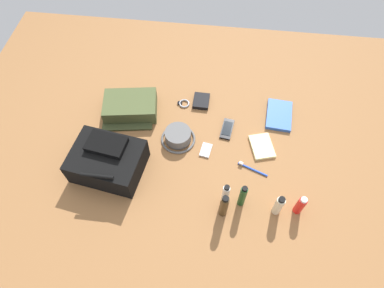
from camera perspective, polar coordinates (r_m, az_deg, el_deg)
The scene contains 16 objects.
ground_plane at distance 1.76m, azimuth -0.00°, elevation -0.91°, with size 2.64×2.02×0.02m, color #8E5E35.
backpack at distance 1.68m, azimuth -14.35°, elevation -2.78°, with size 0.37×0.31×0.17m.
toiletry_pouch at distance 1.89m, azimuth -10.59°, elevation 6.31°, with size 0.31×0.28×0.09m.
bucket_hat at distance 1.76m, azimuth -2.43°, elevation 1.30°, with size 0.19×0.19×0.07m.
sunscreen_spray at distance 1.61m, azimuth 18.18°, elevation -10.01°, with size 0.04×0.04×0.13m.
lotion_bottle at distance 1.58m, azimuth 14.71°, elevation -10.23°, with size 0.04×0.04×0.14m.
shampoo_bottle at distance 1.55m, azimuth 8.72°, elevation -8.87°, with size 0.03×0.03×0.17m.
toothpaste_tube at distance 1.55m, azimuth 5.80°, elevation -8.68°, with size 0.03×0.03×0.16m.
cologne_bottle at distance 1.52m, azimuth 5.56°, elevation -10.60°, with size 0.04×0.04×0.17m.
paperback_novel at distance 1.93m, azimuth 14.79°, elevation 4.84°, with size 0.15×0.22×0.02m.
cell_phone at distance 1.82m, azimuth 6.07°, elevation 2.59°, with size 0.08×0.14×0.01m.
media_player at distance 1.74m, azimuth 2.41°, elevation -1.05°, with size 0.07×0.09×0.01m.
wristwatch at distance 1.92m, azimuth -1.45°, elevation 7.01°, with size 0.07×0.06×0.01m.
toothbrush at distance 1.71m, azimuth 10.13°, elevation -4.18°, with size 0.15×0.07×0.02m.
wallet at distance 1.92m, azimuth 1.61°, elevation 7.42°, with size 0.09×0.11×0.02m, color black.
notepad at distance 1.79m, azimuth 11.97°, elevation -0.40°, with size 0.11×0.15×0.02m, color beige.
Camera 1 is at (-0.11, 0.91, 1.49)m, focal length 30.90 mm.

